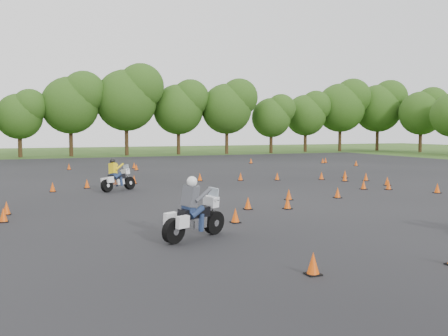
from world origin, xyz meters
name	(u,v)px	position (x,y,z in m)	size (l,w,h in m)	color
ground	(262,205)	(0.00, 0.00, 0.00)	(140.00, 140.00, 0.00)	#2D5119
asphalt_pad	(209,189)	(0.00, 6.00, 0.01)	(62.00, 62.00, 0.00)	black
treeline	(132,114)	(2.31, 35.39, 4.62)	(86.78, 32.29, 11.10)	#284A15
traffic_cones	(210,184)	(0.04, 5.91, 0.23)	(33.16, 33.11, 0.45)	#DD4B09
rider_grey	(194,207)	(-4.49, -4.75, 0.88)	(2.26, 0.69, 1.74)	#45474D
rider_yellow	(119,175)	(-4.40, 6.79, 0.81)	(2.08, 0.64, 1.61)	gold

